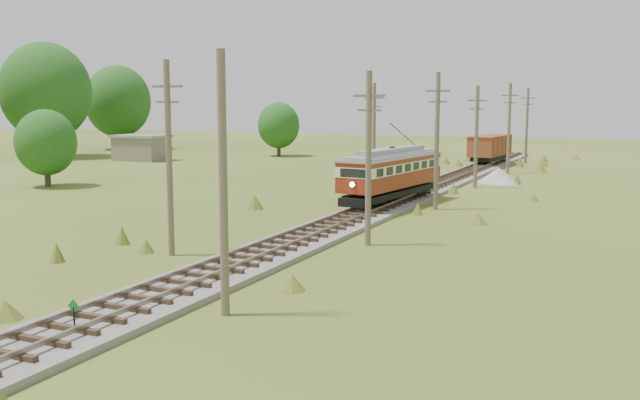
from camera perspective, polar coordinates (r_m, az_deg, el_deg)
The scene contains 19 objects.
ground at distance 22.64m, azimuth -21.29°, elevation -11.01°, with size 260.00×260.00×0.00m, color #3A5419.
railbed_main at distance 51.69m, azimuth 6.67°, elevation 0.13°, with size 3.60×96.00×0.57m.
switch_marker at distance 23.60m, azimuth -19.09°, elevation -8.53°, with size 0.45×0.06×1.08m.
streetcar at distance 48.97m, azimuth 5.78°, elevation 2.38°, with size 3.98×11.42×5.16m.
gondola at distance 81.71m, azimuth 13.45°, elevation 4.14°, with size 3.48×8.66×2.81m.
gravel_pile at distance 64.52m, azimuth 14.17°, elevation 1.88°, with size 3.74×3.97×1.36m.
utility_pole_r_1 at distance 23.56m, azimuth -7.76°, elevation 1.18°, with size 0.30×0.30×8.80m.
utility_pole_r_2 at distance 35.12m, azimuth 3.90°, elevation 3.46°, with size 1.60×0.30×8.60m.
utility_pole_r_3 at distance 47.50m, azimuth 9.33°, elevation 4.78°, with size 1.60×0.30×9.00m.
utility_pole_r_4 at distance 60.19m, azimuth 12.40°, elevation 5.04°, with size 1.60×0.30×8.40m.
utility_pole_r_5 at distance 72.86m, azimuth 14.88°, elevation 5.63°, with size 1.60×0.30×8.90m.
utility_pole_r_6 at distance 85.73m, azimuth 16.22°, elevation 5.81°, with size 1.60×0.30×8.70m.
utility_pole_l_a at distance 33.40m, azimuth -11.99°, elevation 3.43°, with size 1.60×0.30×9.00m.
utility_pole_l_b at distance 58.42m, azimuth 4.33°, elevation 5.22°, with size 1.60×0.30×8.60m.
tree_left_4 at distance 97.86m, azimuth -21.09°, elevation 8.10°, with size 11.34×11.34×14.61m.
tree_left_5 at distance 110.97m, azimuth -15.86°, elevation 7.60°, with size 9.66×9.66×12.44m.
tree_mid_a at distance 93.62m, azimuth -3.33°, elevation 5.98°, with size 5.46×5.46×7.03m.
tree_mid_c at distance 64.00m, azimuth -21.08°, elevation 4.31°, with size 5.04×5.04×6.49m.
shed at distance 89.40m, azimuth -14.09°, elevation 4.10°, with size 6.40×4.40×3.10m.
Camera 1 is at (15.59, -14.79, 7.13)m, focal length 40.00 mm.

